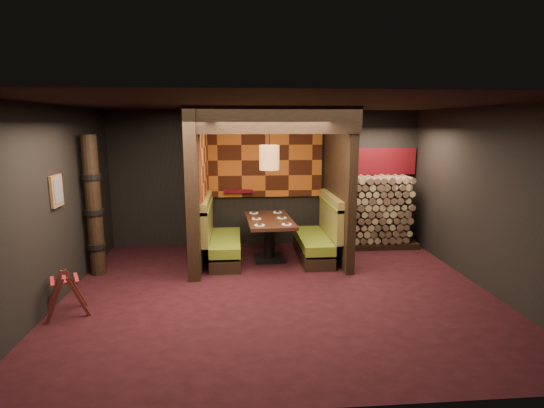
{
  "coord_description": "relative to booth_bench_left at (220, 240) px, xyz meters",
  "views": [
    {
      "loc": [
        -0.62,
        -6.17,
        2.58
      ],
      "look_at": [
        0.0,
        1.3,
        1.15
      ],
      "focal_mm": 28.0,
      "sensor_mm": 36.0,
      "label": 1
    }
  ],
  "objects": [
    {
      "name": "dining_table",
      "position": [
        0.93,
        -0.03,
        0.17
      ],
      "size": [
        0.92,
        1.58,
        0.81
      ],
      "color": "black",
      "rests_on": "floor"
    },
    {
      "name": "totem_column",
      "position": [
        -2.09,
        -0.55,
        0.79
      ],
      "size": [
        0.31,
        0.31,
        2.4
      ],
      "color": "black",
      "rests_on": "floor"
    },
    {
      "name": "lacquer_shelf",
      "position": [
        0.36,
        1.0,
        0.78
      ],
      "size": [
        0.6,
        0.12,
        0.07
      ],
      "primitive_type": "cube",
      "color": "#540C16",
      "rests_on": "wall_back"
    },
    {
      "name": "booth_bench_left",
      "position": [
        0.0,
        0.0,
        0.0
      ],
      "size": [
        0.68,
        1.6,
        1.14
      ],
      "color": "black",
      "rests_on": "floor"
    },
    {
      "name": "framed_picture",
      "position": [
        -2.25,
        -1.55,
        1.22
      ],
      "size": [
        0.05,
        0.36,
        0.46
      ],
      "color": "olive",
      "rests_on": "wall_left"
    },
    {
      "name": "tapa_back_panel",
      "position": [
        0.94,
        1.06,
        1.42
      ],
      "size": [
        2.4,
        0.06,
        1.55
      ],
      "primitive_type": "cube",
      "color": "#A84F18",
      "rests_on": "wall_back"
    },
    {
      "name": "partition_right",
      "position": [
        2.26,
        0.05,
        1.02
      ],
      "size": [
        0.15,
        2.1,
        2.85
      ],
      "primitive_type": "cube",
      "color": "black",
      "rests_on": "floor"
    },
    {
      "name": "luggage_rack",
      "position": [
        -2.01,
        -2.17,
        -0.09
      ],
      "size": [
        0.69,
        0.61,
        0.62
      ],
      "color": "#491A14",
      "rests_on": "floor"
    },
    {
      "name": "tapa_side_panel",
      "position": [
        -0.27,
        0.17,
        1.45
      ],
      "size": [
        0.04,
        1.85,
        1.45
      ],
      "primitive_type": "cube",
      "color": "#A84F18",
      "rests_on": "partition_left"
    },
    {
      "name": "wall_left",
      "position": [
        -2.3,
        -1.65,
        1.02
      ],
      "size": [
        0.02,
        5.5,
        2.85
      ],
      "primitive_type": "cube",
      "color": "black",
      "rests_on": "ground"
    },
    {
      "name": "mosaic_header",
      "position": [
        3.25,
        1.03,
        1.38
      ],
      "size": [
        1.83,
        0.1,
        0.56
      ],
      "primitive_type": "cube",
      "color": "maroon",
      "rests_on": "wall_back"
    },
    {
      "name": "firewood_stack",
      "position": [
        3.25,
        0.7,
        0.35
      ],
      "size": [
        1.73,
        0.7,
        1.5
      ],
      "color": "black",
      "rests_on": "floor"
    },
    {
      "name": "header_beam",
      "position": [
        0.94,
        -0.95,
        2.23
      ],
      "size": [
        2.85,
        0.18,
        0.44
      ],
      "primitive_type": "cube",
      "color": "black",
      "rests_on": "partition_left"
    },
    {
      "name": "wall_right",
      "position": [
        4.22,
        -1.65,
        1.02
      ],
      "size": [
        0.02,
        5.5,
        2.85
      ],
      "primitive_type": "cube",
      "color": "black",
      "rests_on": "ground"
    },
    {
      "name": "ceiling",
      "position": [
        0.96,
        -1.65,
        2.46
      ],
      "size": [
        6.5,
        5.5,
        0.02
      ],
      "primitive_type": "cube",
      "color": "black",
      "rests_on": "ground"
    },
    {
      "name": "pendant_lamp",
      "position": [
        0.93,
        -0.08,
        1.57
      ],
      "size": [
        0.36,
        0.36,
        1.11
      ],
      "color": "#A26937",
      "rests_on": "ceiling"
    },
    {
      "name": "bay_front_post",
      "position": [
        2.35,
        0.31,
        1.02
      ],
      "size": [
        0.08,
        0.08,
        2.85
      ],
      "primitive_type": "cube",
      "color": "black",
      "rests_on": "floor"
    },
    {
      "name": "wall_front",
      "position": [
        0.96,
        -4.41,
        1.02
      ],
      "size": [
        6.5,
        0.02,
        2.85
      ],
      "primitive_type": "cube",
      "color": "black",
      "rests_on": "ground"
    },
    {
      "name": "partition_left",
      "position": [
        -0.39,
        -0.0,
        1.02
      ],
      "size": [
        0.2,
        2.2,
        2.85
      ],
      "primitive_type": "cube",
      "color": "black",
      "rests_on": "floor"
    },
    {
      "name": "booth_bench_right",
      "position": [
        1.89,
        0.0,
        0.0
      ],
      "size": [
        0.68,
        1.6,
        1.14
      ],
      "color": "black",
      "rests_on": "floor"
    },
    {
      "name": "floor",
      "position": [
        0.96,
        -1.65,
        -0.41
      ],
      "size": [
        6.5,
        5.5,
        0.02
      ],
      "primitive_type": "cube",
      "color": "black",
      "rests_on": "ground"
    },
    {
      "name": "place_settings",
      "position": [
        0.93,
        -0.03,
        0.42
      ],
      "size": [
        0.72,
        1.26,
        0.03
      ],
      "color": "white",
      "rests_on": "dining_table"
    },
    {
      "name": "wall_back",
      "position": [
        0.96,
        1.11,
        1.02
      ],
      "size": [
        6.5,
        0.02,
        2.85
      ],
      "primitive_type": "cube",
      "color": "black",
      "rests_on": "ground"
    }
  ]
}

